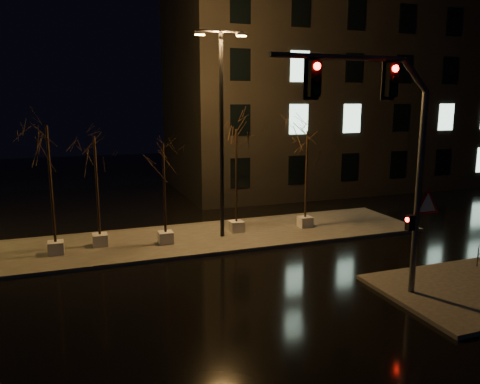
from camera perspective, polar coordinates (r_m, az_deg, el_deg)
name	(u,v)px	position (r m, az deg, el deg)	size (l,w,h in m)	color
ground	(249,283)	(17.74, 1.13, -11.03)	(90.00, 90.00, 0.00)	black
median	(205,238)	(23.10, -4.24, -5.56)	(22.00, 5.00, 0.15)	#42403B
sidewalk_corner	(480,289)	(19.08, 27.25, -10.46)	(7.00, 5.00, 0.15)	#42403B
building	(332,90)	(38.84, 11.18, 12.09)	(25.00, 12.00, 15.00)	black
tree_0	(49,155)	(21.07, -22.30, 4.20)	(1.80, 1.80, 5.68)	silver
tree_1	(95,161)	(21.67, -17.21, 3.61)	(1.80, 1.80, 5.13)	silver
tree_2	(163,167)	(21.41, -9.31, 3.02)	(1.80, 1.80, 4.72)	silver
tree_3	(236,153)	(23.01, -0.46, 4.83)	(1.80, 1.80, 5.30)	silver
tree_4	(307,153)	(24.18, 8.16, 4.77)	(1.80, 1.80, 5.16)	silver
traffic_signal_mast	(390,145)	(15.64, 17.84, 5.53)	(6.43, 0.31, 7.85)	#595C60
streetlight_main	(221,121)	(22.12, -2.27, 8.59)	(2.42, 0.59, 9.66)	black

